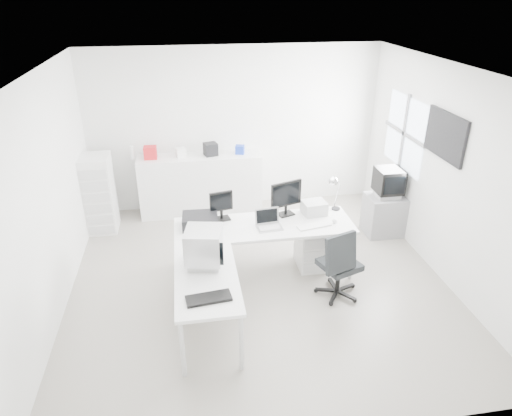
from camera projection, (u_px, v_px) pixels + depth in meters
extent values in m
cube|color=#B5AEA2|center=(258.00, 279.00, 6.30)|extent=(5.00, 5.00, 0.01)
cube|color=white|center=(259.00, 71.00, 5.06)|extent=(5.00, 5.00, 0.01)
cube|color=silver|center=(235.00, 129.00, 7.89)|extent=(5.00, 0.02, 2.80)
cube|color=silver|center=(47.00, 200.00, 5.32)|extent=(0.02, 5.00, 2.80)
cube|color=silver|center=(444.00, 174.00, 6.04)|extent=(0.02, 5.00, 2.80)
cube|color=white|center=(312.00, 247.00, 6.48)|extent=(0.40, 0.50, 0.60)
cube|color=black|center=(200.00, 221.00, 6.07)|extent=(0.48, 0.38, 0.17)
cube|color=white|center=(314.00, 226.00, 6.09)|extent=(0.48, 0.24, 0.02)
sphere|color=white|center=(335.00, 221.00, 6.17)|extent=(0.06, 0.06, 0.06)
cube|color=#BDBDBD|center=(314.00, 208.00, 6.40)|extent=(0.35, 0.31, 0.18)
cube|color=black|center=(209.00, 298.00, 4.68)|extent=(0.49, 0.24, 0.03)
cube|color=gray|center=(384.00, 215.00, 7.33)|extent=(0.60, 0.49, 0.65)
cube|color=white|center=(201.00, 184.00, 7.95)|extent=(2.09, 0.52, 1.05)
cube|color=red|center=(150.00, 153.00, 7.56)|extent=(0.21, 0.19, 0.21)
cube|color=white|center=(181.00, 152.00, 7.64)|extent=(0.19, 0.17, 0.16)
cube|color=black|center=(211.00, 149.00, 7.70)|extent=(0.25, 0.24, 0.21)
cube|color=#1A39B9|center=(240.00, 150.00, 7.79)|extent=(0.17, 0.16, 0.15)
cylinder|color=white|center=(132.00, 152.00, 7.55)|extent=(0.07, 0.07, 0.22)
cube|color=white|center=(100.00, 194.00, 7.31)|extent=(0.45, 0.53, 1.27)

